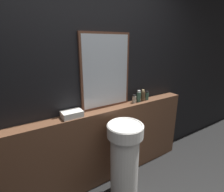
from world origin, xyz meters
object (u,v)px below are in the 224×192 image
towel_stack (72,114)px  lotion_bottle (143,96)px  pedestal_sink (125,158)px  conditioner_bottle (139,97)px  mirror (106,72)px  shampoo_bottle (134,99)px  body_wash_bottle (147,96)px

towel_stack → lotion_bottle: bearing=0.0°
pedestal_sink → conditioner_bottle: conditioner_bottle is taller
mirror → pedestal_sink: bearing=-92.1°
towel_stack → pedestal_sink: bearing=-37.9°
shampoo_bottle → lotion_bottle: bearing=-0.0°
pedestal_sink → conditioner_bottle: bearing=36.1°
shampoo_bottle → conditioner_bottle: (0.08, -0.00, 0.02)m
towel_stack → shampoo_bottle: bearing=0.0°
towel_stack → conditioner_bottle: bearing=0.0°
pedestal_sink → towel_stack: towel_stack is taller
towel_stack → body_wash_bottle: bearing=0.0°
conditioner_bottle → lotion_bottle: bearing=0.0°
mirror → body_wash_bottle: (0.63, -0.07, -0.39)m
conditioner_bottle → lotion_bottle: conditioner_bottle is taller
conditioner_bottle → shampoo_bottle: bearing=180.0°
shampoo_bottle → lotion_bottle: (0.16, -0.00, 0.02)m
towel_stack → shampoo_bottle: shampoo_bottle is taller
mirror → lotion_bottle: (0.55, -0.07, -0.37)m
shampoo_bottle → body_wash_bottle: bearing=-0.0°
towel_stack → lotion_bottle: lotion_bottle is taller
mirror → body_wash_bottle: size_ratio=7.04×
pedestal_sink → towel_stack: size_ratio=4.23×
pedestal_sink → conditioner_bottle: 0.83m
pedestal_sink → towel_stack: bearing=142.1°
pedestal_sink → lotion_bottle: bearing=32.2°
shampoo_bottle → body_wash_bottle: 0.23m
lotion_bottle → body_wash_bottle: 0.08m
lotion_bottle → shampoo_bottle: bearing=180.0°
pedestal_sink → shampoo_bottle: 0.77m
mirror → conditioner_bottle: size_ratio=5.55×
conditioner_bottle → lotion_bottle: 0.08m
mirror → lotion_bottle: 0.67m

